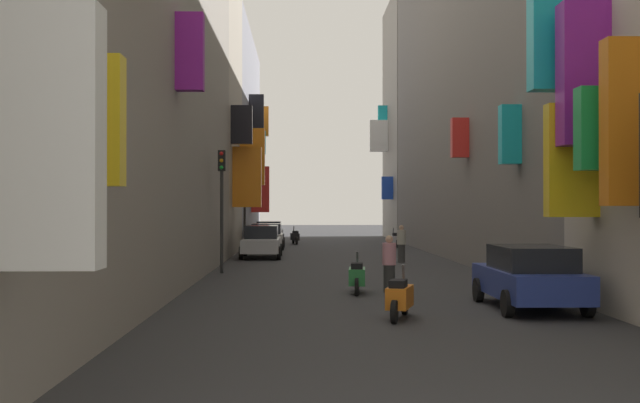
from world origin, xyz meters
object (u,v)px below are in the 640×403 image
scooter_orange (400,297)px  pedestrian_crossing (401,244)px  parked_car_blue (530,276)px  parked_car_grey (269,232)px  traffic_light_near_corner (222,190)px  scooter_black (295,237)px  parked_car_silver (262,241)px  parked_car_white (267,236)px  scooter_silver (395,240)px  pedestrian_near_left (389,264)px  traffic_light_far_corner (245,192)px  scooter_green (357,276)px

scooter_orange → pedestrian_crossing: (2.22, 17.21, 0.33)m
parked_car_blue → parked_car_grey: size_ratio=1.06×
parked_car_blue → traffic_light_near_corner: size_ratio=0.97×
traffic_light_near_corner → parked_car_grey: bearing=87.9°
scooter_black → pedestrian_crossing: size_ratio=1.24×
parked_car_silver → parked_car_white: 7.93m
parked_car_silver → traffic_light_near_corner: (-1.02, -8.72, 2.22)m
parked_car_silver → scooter_silver: parked_car_silver is taller
parked_car_white → parked_car_grey: 6.20m
pedestrian_near_left → traffic_light_near_corner: bearing=128.1°
pedestrian_crossing → traffic_light_near_corner: traffic_light_near_corner is taller
parked_car_white → pedestrian_near_left: size_ratio=2.67×
scooter_silver → traffic_light_far_corner: (-8.41, -6.11, 2.69)m
scooter_silver → scooter_green: same height
parked_car_white → scooter_green: size_ratio=2.22×
scooter_black → scooter_silver: (5.91, -4.46, -0.00)m
traffic_light_near_corner → traffic_light_far_corner: 12.01m
scooter_black → scooter_orange: same height
parked_car_white → pedestrian_crossing: pedestrian_crossing is taller
parked_car_silver → parked_car_grey: 14.13m
scooter_silver → traffic_light_far_corner: size_ratio=0.42×
pedestrian_near_left → scooter_silver: bearing=82.8°
scooter_black → scooter_orange: 34.62m
parked_car_blue → parked_car_silver: parked_car_silver is taller
parked_car_blue → scooter_black: (-5.65, 33.01, -0.31)m
parked_car_silver → traffic_light_far_corner: 4.18m
scooter_black → pedestrian_near_left: (2.79, -29.32, 0.33)m
scooter_silver → scooter_orange: bearing=-96.6°
scooter_green → traffic_light_near_corner: size_ratio=0.43×
parked_car_silver → traffic_light_near_corner: 9.05m
traffic_light_near_corner → scooter_orange: bearing=-67.6°
parked_car_white → traffic_light_near_corner: bearing=-93.2°
parked_car_silver → scooter_silver: bearing=51.8°
scooter_silver → traffic_light_near_corner: (-8.42, -18.12, 2.54)m
pedestrian_near_left → scooter_green: bearing=-173.2°
parked_car_grey → traffic_light_near_corner: size_ratio=0.92×
scooter_black → parked_car_silver: bearing=-96.1°
scooter_black → scooter_green: bearing=-86.3°
parked_car_grey → scooter_orange: parked_car_grey is taller
scooter_silver → pedestrian_crossing: size_ratio=1.23×
pedestrian_near_left → pedestrian_crossing: bearing=81.2°
parked_car_white → traffic_light_far_corner: (-0.93, -4.63, 2.40)m
traffic_light_far_corner → parked_car_white: bearing=78.6°
parked_car_white → scooter_green: (3.45, -23.49, -0.29)m
scooter_orange → pedestrian_crossing: bearing=82.7°
parked_car_grey → scooter_orange: size_ratio=2.17×
parked_car_blue → traffic_light_near_corner: bearing=128.0°
parked_car_grey → scooter_silver: (7.59, -4.73, -0.29)m
scooter_silver → scooter_green: (-4.03, -24.97, -0.00)m
parked_car_silver → scooter_orange: bearing=-79.3°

